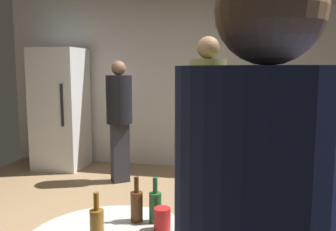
{
  "coord_description": "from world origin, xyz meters",
  "views": [
    {
      "loc": [
        1.02,
        -2.76,
        1.5
      ],
      "look_at": [
        0.29,
        0.76,
        1.03
      ],
      "focal_mm": 38.53,
      "sensor_mm": 36.0,
      "label": 1
    }
  ],
  "objects": [
    {
      "name": "beer_bottle_amber",
      "position": [
        0.4,
        -1.34,
        0.82
      ],
      "size": [
        0.06,
        0.06,
        0.23
      ],
      "color": "#8C5919",
      "rests_on": "foreground_table"
    },
    {
      "name": "plastic_cup_red",
      "position": [
        0.66,
        -1.17,
        0.79
      ],
      "size": [
        0.08,
        0.08,
        0.11
      ],
      "primitive_type": "cylinder",
      "color": "red",
      "rests_on": "foreground_table"
    },
    {
      "name": "person_in_olive_shirt",
      "position": [
        0.7,
        0.61,
        1.06
      ],
      "size": [
        0.47,
        0.47,
        1.8
      ],
      "rotation": [
        0.0,
        0.0,
        -2.1
      ],
      "color": "#2D2D38",
      "rests_on": "ground_plane"
    },
    {
      "name": "beer_bottle_brown",
      "position": [
        0.51,
        -1.09,
        0.82
      ],
      "size": [
        0.06,
        0.06,
        0.23
      ],
      "color": "#593314",
      "rests_on": "foreground_table"
    },
    {
      "name": "refrigerator",
      "position": [
        -1.67,
        2.2,
        0.9
      ],
      "size": [
        0.7,
        0.68,
        1.8
      ],
      "color": "white",
      "rests_on": "ground_plane"
    },
    {
      "name": "wall_back",
      "position": [
        0.0,
        2.63,
        1.35
      ],
      "size": [
        5.32,
        0.06,
        2.7
      ],
      "primitive_type": "cube",
      "color": "silver",
      "rests_on": "ground_plane"
    },
    {
      "name": "beer_bottle_green",
      "position": [
        0.6,
        -1.08,
        0.82
      ],
      "size": [
        0.06,
        0.06,
        0.23
      ],
      "color": "#26662D",
      "rests_on": "foreground_table"
    },
    {
      "name": "person_in_black_shirt",
      "position": [
        -0.56,
        1.69,
        0.93
      ],
      "size": [
        0.47,
        0.47,
        1.6
      ],
      "rotation": [
        0.0,
        0.0,
        -0.94
      ],
      "color": "#2D2D38",
      "rests_on": "ground_plane"
    }
  ]
}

